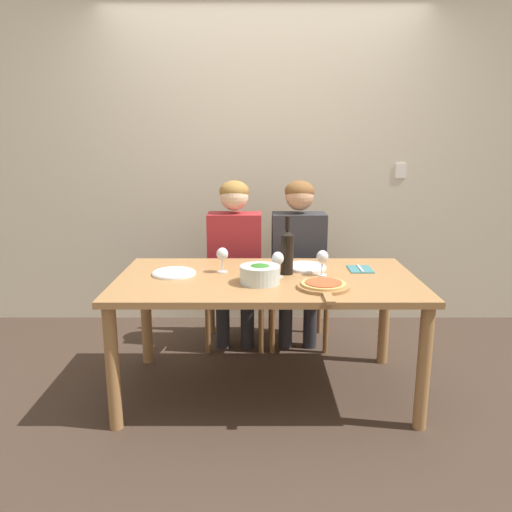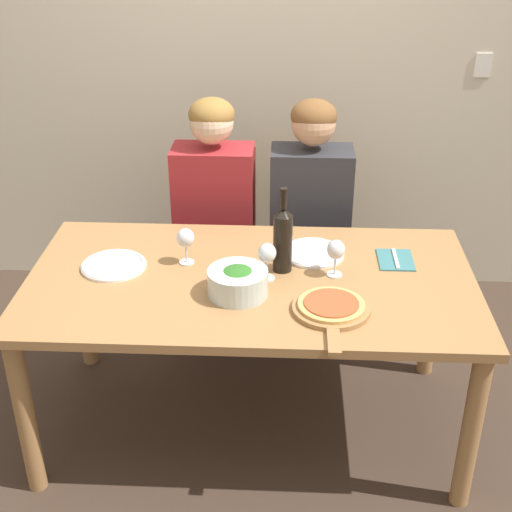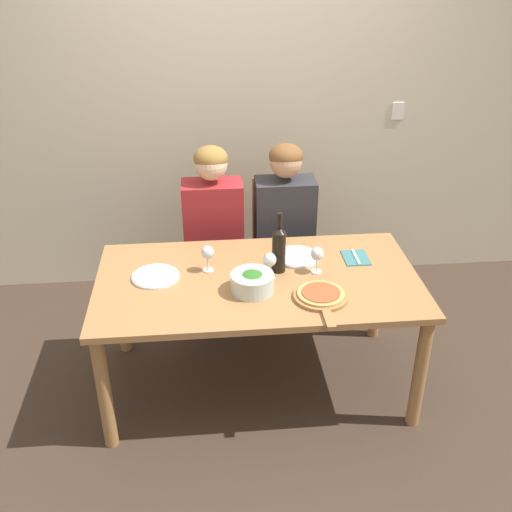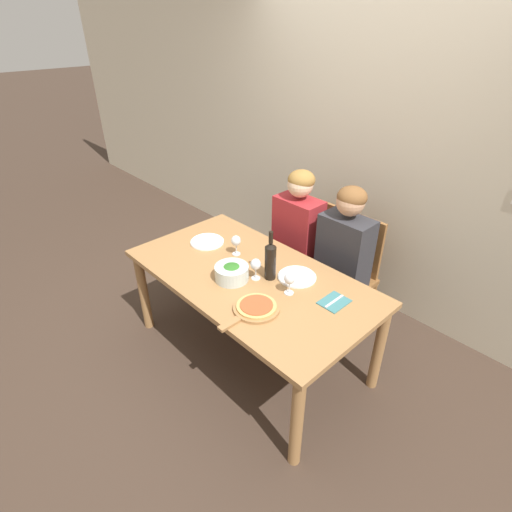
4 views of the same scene
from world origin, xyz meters
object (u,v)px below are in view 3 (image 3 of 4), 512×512
person_man (285,218)px  broccoli_bowl (252,282)px  chair_right (282,243)px  wine_glass_right (317,255)px  dinner_plate_left (155,276)px  fork_on_napkin (356,258)px  wine_glass_left (208,254)px  wine_bottle (279,248)px  person_woman (213,221)px  chair_left (214,246)px  wine_glass_centre (270,261)px  pizza_on_board (321,296)px  dinner_plate_right (297,257)px

person_man → broccoli_bowl: bearing=-108.9°
chair_right → wine_glass_right: bearing=-84.3°
dinner_plate_left → fork_on_napkin: size_ratio=1.42×
dinner_plate_left → wine_glass_right: size_ratio=1.70×
chair_right → wine_glass_right: chair_right is taller
chair_right → wine_glass_left: 0.94m
person_man → wine_bottle: size_ratio=3.52×
person_man → person_woman: bearing=180.0°
broccoli_bowl → wine_glass_left: bearing=133.9°
chair_left → wine_bottle: size_ratio=2.68×
dinner_plate_left → wine_bottle: bearing=1.2°
chair_right → wine_bottle: 0.84m
fork_on_napkin → chair_left: bearing=140.4°
chair_right → person_woman: person_woman is taller
broccoli_bowl → dinner_plate_left: size_ratio=0.87×
dinner_plate_left → wine_glass_centre: 0.62m
wine_glass_centre → fork_on_napkin: (0.51, 0.17, -0.10)m
wine_glass_left → wine_glass_centre: 0.34m
pizza_on_board → wine_glass_centre: wine_glass_centre is taller
dinner_plate_left → person_man: bearing=39.5°
dinner_plate_left → chair_left: bearing=66.6°
person_man → fork_on_napkin: bearing=-58.6°
person_woman → wine_glass_left: person_woman is taller
chair_left → chair_right: size_ratio=1.00×
chair_left → dinner_plate_right: size_ratio=3.61×
dinner_plate_left → wine_glass_left: 0.30m
wine_bottle → broccoli_bowl: size_ratio=1.54×
broccoli_bowl → chair_right: bearing=73.2°
chair_right → broccoli_bowl: bearing=-106.8°
wine_bottle → wine_glass_right: bearing=-9.9°
fork_on_napkin → wine_bottle: bearing=-168.1°
chair_right → person_man: person_man is taller
chair_left → chair_right: bearing=0.0°
broccoli_bowl → dinner_plate_right: broccoli_bowl is taller
chair_left → wine_glass_right: chair_left is taller
wine_bottle → dinner_plate_left: wine_bottle is taller
fork_on_napkin → chair_right: bearing=116.8°
person_woman → wine_bottle: size_ratio=3.52×
chair_left → fork_on_napkin: (0.79, -0.65, 0.23)m
person_woman → fork_on_napkin: person_woman is taller
wine_bottle → pizza_on_board: (0.18, -0.30, -0.12)m
pizza_on_board → wine_glass_left: (-0.56, 0.34, 0.09)m
wine_glass_left → pizza_on_board: bearing=-31.1°
dinner_plate_left → chair_right: bearing=44.0°
fork_on_napkin → wine_glass_right: bearing=-152.4°
chair_right → wine_glass_centre: chair_right is taller
dinner_plate_right → pizza_on_board: bearing=-82.7°
broccoli_bowl → wine_glass_left: size_ratio=1.48×
pizza_on_board → fork_on_napkin: 0.49m
wine_glass_right → fork_on_napkin: bearing=27.6°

